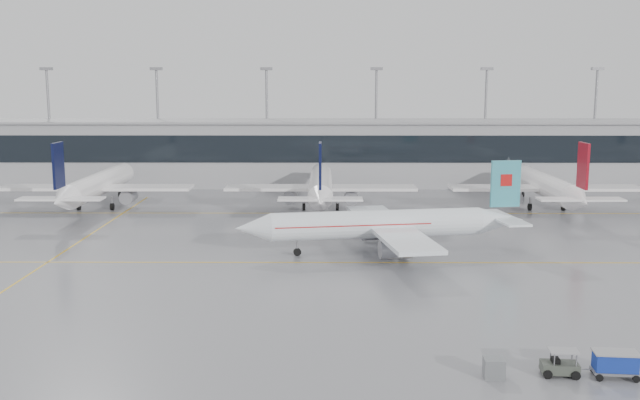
{
  "coord_description": "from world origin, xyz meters",
  "views": [
    {
      "loc": [
        0.44,
        -76.21,
        19.56
      ],
      "look_at": [
        0.0,
        12.0,
        5.0
      ],
      "focal_mm": 40.0,
      "sensor_mm": 36.0,
      "label": 1
    }
  ],
  "objects_px": {
    "air_canada_jet": "(388,225)",
    "baggage_cart": "(615,362)",
    "gse_unit": "(494,368)",
    "baggage_tug": "(560,367)"
  },
  "relations": [
    {
      "from": "baggage_tug",
      "to": "gse_unit",
      "type": "bearing_deg",
      "value": -169.74
    },
    {
      "from": "gse_unit",
      "to": "air_canada_jet",
      "type": "bearing_deg",
      "value": 99.61
    },
    {
      "from": "baggage_tug",
      "to": "baggage_cart",
      "type": "distance_m",
      "value": 3.63
    },
    {
      "from": "gse_unit",
      "to": "baggage_cart",
      "type": "bearing_deg",
      "value": 3.95
    },
    {
      "from": "baggage_cart",
      "to": "gse_unit",
      "type": "bearing_deg",
      "value": -174.26
    },
    {
      "from": "baggage_cart",
      "to": "gse_unit",
      "type": "xyz_separation_m",
      "value": [
        -8.13,
        -0.09,
        -0.38
      ]
    },
    {
      "from": "baggage_cart",
      "to": "gse_unit",
      "type": "distance_m",
      "value": 8.14
    },
    {
      "from": "air_canada_jet",
      "to": "gse_unit",
      "type": "relative_size",
      "value": 25.19
    },
    {
      "from": "baggage_cart",
      "to": "air_canada_jet",
      "type": "bearing_deg",
      "value": 113.81
    },
    {
      "from": "air_canada_jet",
      "to": "baggage_cart",
      "type": "height_order",
      "value": "air_canada_jet"
    }
  ]
}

